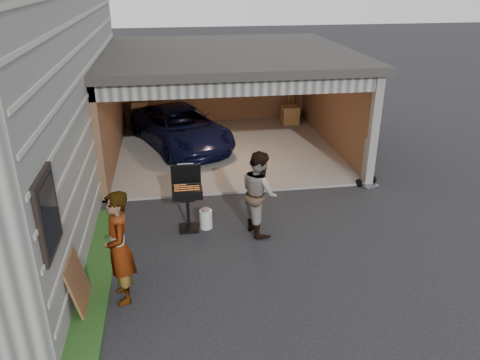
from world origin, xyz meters
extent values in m
plane|color=black|center=(0.00, 0.00, 0.00)|extent=(80.00, 80.00, 0.00)
cube|color=#193814|center=(-2.25, -1.00, 0.03)|extent=(0.50, 8.00, 0.06)
cube|color=#605E59|center=(0.75, 6.50, 0.03)|extent=(6.50, 6.00, 0.06)
cube|color=brown|center=(0.75, 9.43, 1.35)|extent=(6.50, 0.15, 2.70)
cube|color=brown|center=(3.92, 6.50, 1.35)|extent=(0.15, 6.00, 2.70)
cube|color=brown|center=(-2.42, 6.50, 1.35)|extent=(0.15, 6.00, 2.70)
cube|color=#2D2B28|center=(0.75, 6.50, 2.80)|extent=(6.80, 6.30, 0.20)
cube|color=#474744|center=(0.75, 3.58, 2.52)|extent=(6.50, 0.16, 0.36)
cube|color=beige|center=(0.75, 4.80, 2.62)|extent=(6.00, 2.40, 0.06)
cube|color=#474744|center=(3.90, 3.55, 1.35)|extent=(0.20, 0.18, 2.70)
cube|color=brown|center=(-1.80, 8.70, 0.31)|extent=(0.60, 0.50, 0.50)
cube|color=brown|center=(-1.80, 8.70, 0.79)|extent=(0.50, 0.45, 0.45)
cube|color=brown|center=(3.20, 8.60, 0.36)|extent=(0.55, 0.50, 0.60)
cube|color=#54311C|center=(3.38, 9.20, 1.20)|extent=(0.24, 0.43, 2.20)
imported|color=black|center=(-0.56, 6.90, 0.58)|extent=(3.31, 4.59, 1.16)
imported|color=#A4B7CF|center=(-1.74, -0.05, 0.94)|extent=(0.59, 0.77, 1.88)
imported|color=#4E231E|center=(0.80, 1.73, 0.86)|extent=(0.82, 0.96, 1.72)
cube|color=black|center=(-0.60, 2.00, 0.02)|extent=(0.38, 0.38, 0.05)
cylinder|color=black|center=(-0.60, 2.00, 0.41)|extent=(0.06, 0.06, 0.76)
cube|color=black|center=(-0.60, 2.00, 0.84)|extent=(0.60, 0.42, 0.18)
cube|color=#59595B|center=(-0.60, 2.00, 0.92)|extent=(0.54, 0.36, 0.01)
cube|color=black|center=(-0.60, 2.26, 1.12)|extent=(0.60, 0.11, 0.42)
cylinder|color=silver|center=(-0.25, 2.02, 0.20)|extent=(0.32, 0.32, 0.39)
cube|color=#54311C|center=(-2.40, -0.17, 0.44)|extent=(0.22, 0.79, 0.87)
cube|color=slate|center=(3.90, 3.40, 0.02)|extent=(0.46, 0.38, 0.05)
cylinder|color=black|center=(3.64, 3.45, 0.10)|extent=(0.12, 0.21, 0.21)
cylinder|color=black|center=(4.06, 3.61, 0.10)|extent=(0.12, 0.21, 0.21)
cylinder|color=slate|center=(3.69, 3.47, 0.63)|extent=(0.03, 0.03, 1.20)
cylinder|color=slate|center=(4.01, 3.59, 0.63)|extent=(0.03, 0.03, 1.20)
cylinder|color=slate|center=(3.85, 3.53, 1.20)|extent=(0.33, 0.15, 0.03)
camera|label=1|loc=(-0.83, -6.40, 4.85)|focal=35.00mm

